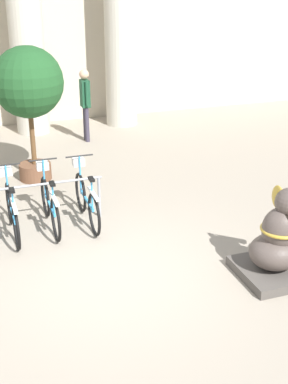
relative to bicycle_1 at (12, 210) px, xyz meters
name	(u,v)px	position (x,y,z in m)	size (l,w,h in m)	color
ground_plane	(114,275)	(1.19, -1.80, -0.42)	(60.00, 60.00, 0.00)	gray
building_facade	(19,11)	(1.19, 6.80, 2.58)	(20.00, 0.20, 6.00)	#BCB29E
column_middle	(26,30)	(1.19, 5.80, 2.20)	(1.07, 1.07, 5.16)	#BCB7A8
column_right	(121,26)	(3.65, 5.80, 2.20)	(1.07, 1.07, 5.16)	#BCB7A8
bike_rack	(29,196)	(0.31, 0.15, 0.15)	(2.49, 0.05, 0.77)	gray
bicycle_1	(12,210)	(0.00, 0.00, 0.00)	(0.48, 1.70, 1.07)	black
bicycle_2	(50,203)	(0.63, 0.06, 0.00)	(0.48, 1.70, 1.07)	black
bicycle_3	(87,199)	(1.26, 0.05, 0.00)	(0.48, 1.70, 1.07)	black
elephant_statue	(279,242)	(3.40, -2.55, 0.11)	(1.01, 1.01, 1.56)	#4C4742
person_pedestrian	(85,98)	(2.34, 4.58, 0.66)	(0.24, 0.47, 1.79)	#383342
potted_tree	(28,87)	(0.72, 2.35, 1.50)	(1.40, 1.40, 2.71)	brown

